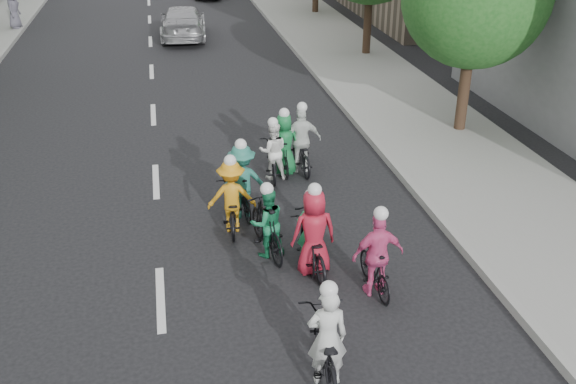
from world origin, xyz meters
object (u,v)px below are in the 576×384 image
object	(u,v)px
cyclist_5	(310,236)
cyclist_9	(284,149)
cyclist_3	(377,261)
cyclist_0	(325,346)
spectator_2	(13,9)
cyclist_1	(267,226)
cyclist_2	(232,202)
cyclist_8	(301,147)
cyclist_6	(273,156)
cyclist_7	(242,186)
follow_car_lead	(183,22)
cyclist_4	(313,241)

from	to	relation	value
cyclist_5	cyclist_9	xyz separation A→B (m)	(0.32, 4.22, 0.05)
cyclist_3	cyclist_0	bearing A→B (deg)	50.94
cyclist_9	spectator_2	world-z (taller)	spectator_2
cyclist_1	cyclist_2	distance (m)	1.26
spectator_2	cyclist_8	bearing A→B (deg)	-140.27
cyclist_3	cyclist_6	distance (m)	5.32
cyclist_7	cyclist_5	bearing A→B (deg)	109.19
cyclist_6	spectator_2	bearing A→B (deg)	-57.27
cyclist_2	cyclist_6	bearing A→B (deg)	-113.16
cyclist_0	cyclist_9	size ratio (longest dim) A/B	1.15
cyclist_8	cyclist_9	distance (m)	0.46
cyclist_2	cyclist_7	xyz separation A→B (m)	(0.30, 0.57, 0.08)
cyclist_0	cyclist_7	xyz separation A→B (m)	(-0.51, 5.37, 0.12)
cyclist_1	cyclist_2	bearing A→B (deg)	-72.63
cyclist_3	cyclist_7	bearing A→B (deg)	-62.82
cyclist_1	cyclist_2	xyz separation A→B (m)	(-0.56, 1.12, 0.01)
cyclist_2	cyclist_9	world-z (taller)	cyclist_9
cyclist_3	cyclist_5	bearing A→B (deg)	-54.86
cyclist_7	spectator_2	world-z (taller)	spectator_2
follow_car_lead	cyclist_4	bearing A→B (deg)	97.42
cyclist_2	cyclist_4	size ratio (longest dim) A/B	0.96
cyclist_3	cyclist_8	bearing A→B (deg)	-91.09
cyclist_6	spectator_2	xyz separation A→B (m)	(-9.20, 18.78, 0.50)
cyclist_0	spectator_2	xyz separation A→B (m)	(-8.70, 25.99, 0.47)
cyclist_2	cyclist_4	bearing A→B (deg)	130.06
cyclist_2	cyclist_6	distance (m)	2.74
cyclist_5	follow_car_lead	bearing A→B (deg)	-79.15
cyclist_4	cyclist_5	bearing A→B (deg)	-92.12
cyclist_7	follow_car_lead	distance (m)	17.62
cyclist_3	spectator_2	world-z (taller)	spectator_2
cyclist_7	cyclist_3	bearing A→B (deg)	114.26
cyclist_0	cyclist_2	size ratio (longest dim) A/B	1.11
cyclist_1	spectator_2	distance (m)	23.86
cyclist_8	cyclist_6	bearing A→B (deg)	17.32
cyclist_6	cyclist_8	world-z (taller)	cyclist_8
cyclist_1	cyclist_7	world-z (taller)	cyclist_7
cyclist_6	cyclist_0	bearing A→B (deg)	92.63
cyclist_1	cyclist_9	world-z (taller)	cyclist_9
cyclist_4	follow_car_lead	world-z (taller)	cyclist_4
cyclist_2	cyclist_5	size ratio (longest dim) A/B	1.00
cyclist_8	cyclist_1	bearing A→B (deg)	66.86
cyclist_0	cyclist_7	world-z (taller)	cyclist_7
cyclist_2	cyclist_3	size ratio (longest dim) A/B	1.02
cyclist_8	cyclist_7	bearing A→B (deg)	48.30
cyclist_4	cyclist_6	distance (m)	4.31
cyclist_3	cyclist_5	distance (m)	1.54
cyclist_1	follow_car_lead	distance (m)	19.32
cyclist_8	cyclist_4	bearing A→B (deg)	79.15
cyclist_8	spectator_2	xyz separation A→B (m)	(-9.98, 18.52, 0.43)
cyclist_0	cyclist_9	bearing A→B (deg)	-91.03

